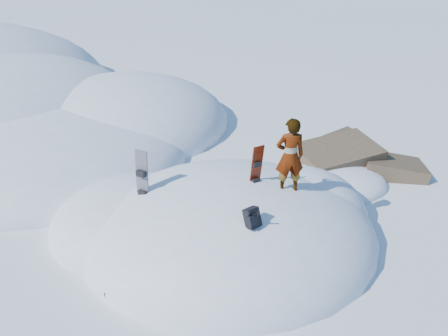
{
  "coord_description": "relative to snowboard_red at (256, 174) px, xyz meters",
  "views": [
    {
      "loc": [
        -0.67,
        -8.49,
        6.34
      ],
      "look_at": [
        -0.12,
        0.3,
        1.74
      ],
      "focal_mm": 35.0,
      "sensor_mm": 36.0,
      "label": 1
    }
  ],
  "objects": [
    {
      "name": "ground",
      "position": [
        -0.59,
        -0.14,
        -1.64
      ],
      "size": [
        120.0,
        120.0,
        0.0
      ],
      "primitive_type": "plane",
      "color": "white",
      "rests_on": "ground"
    },
    {
      "name": "snow_mound",
      "position": [
        -0.76,
        0.1,
        -1.64
      ],
      "size": [
        8.0,
        6.0,
        3.0
      ],
      "color": "white",
      "rests_on": "ground"
    },
    {
      "name": "rock_outcrop",
      "position": [
        3.13,
        2.87,
        -1.63
      ],
      "size": [
        4.68,
        4.41,
        1.68
      ],
      "color": "brown",
      "rests_on": "ground"
    },
    {
      "name": "snowboard_red",
      "position": [
        0.0,
        0.0,
        0.0
      ],
      "size": [
        0.35,
        0.32,
        1.48
      ],
      "rotation": [
        0.0,
        0.0,
        0.48
      ],
      "color": "#AF2409",
      "rests_on": "snow_mound"
    },
    {
      "name": "snowboard_dark",
      "position": [
        -2.57,
        0.05,
        -0.22
      ],
      "size": [
        0.35,
        0.32,
        1.69
      ],
      "rotation": [
        0.0,
        0.0,
        -0.54
      ],
      "color": "black",
      "rests_on": "snow_mound"
    },
    {
      "name": "backpack",
      "position": [
        -0.26,
        -1.53,
        -0.15
      ],
      "size": [
        0.41,
        0.46,
        0.47
      ],
      "rotation": [
        0.0,
        0.0,
        0.59
      ],
      "color": "black",
      "rests_on": "snow_mound"
    },
    {
      "name": "gear_pile",
      "position": [
        -2.82,
        -1.78,
        -1.52
      ],
      "size": [
        0.91,
        0.69,
        0.25
      ],
      "rotation": [
        0.0,
        0.0,
        0.05
      ],
      "color": "black",
      "rests_on": "ground"
    },
    {
      "name": "person",
      "position": [
        0.7,
        -0.23,
        0.54
      ],
      "size": [
        0.66,
        0.46,
        1.75
      ],
      "primitive_type": "imported",
      "rotation": [
        0.0,
        0.0,
        3.2
      ],
      "color": "slate",
      "rests_on": "snow_mound"
    }
  ]
}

